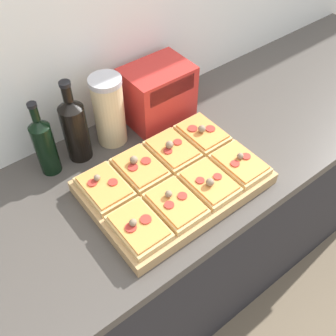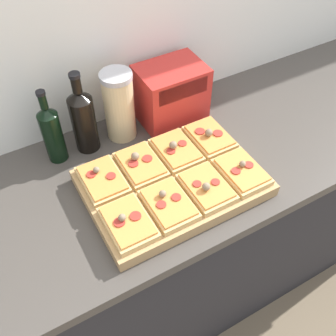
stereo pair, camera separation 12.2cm
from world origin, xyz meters
name	(u,v)px [view 2 (the right image)]	position (x,y,z in m)	size (l,w,h in m)	color
wall_back	(127,20)	(0.00, 0.67, 1.25)	(6.00, 0.06, 2.50)	silver
kitchen_counter	(177,234)	(0.00, 0.32, 0.45)	(2.63, 0.67, 0.91)	#232328
cutting_board	(173,183)	(-0.08, 0.23, 0.93)	(0.54, 0.38, 0.04)	tan
pizza_slice_back_left	(102,180)	(-0.28, 0.32, 0.96)	(0.12, 0.17, 0.05)	tan
pizza_slice_back_midleft	(141,164)	(-0.14, 0.32, 0.96)	(0.12, 0.17, 0.05)	tan
pizza_slice_back_midright	(176,150)	(-0.01, 0.32, 0.96)	(0.12, 0.17, 0.05)	tan
pizza_slice_back_right	(210,137)	(0.12, 0.32, 0.96)	(0.12, 0.17, 0.05)	tan
pizza_slice_front_left	(128,223)	(-0.28, 0.14, 0.96)	(0.12, 0.17, 0.05)	tan
pizza_slice_front_midleft	(169,204)	(-0.14, 0.14, 0.96)	(0.12, 0.17, 0.05)	tan
pizza_slice_front_midright	(207,187)	(-0.01, 0.14, 0.96)	(0.12, 0.17, 0.05)	tan
pizza_slice_front_right	(242,171)	(0.12, 0.14, 0.96)	(0.12, 0.17, 0.05)	tan
olive_oil_bottle	(52,133)	(-0.35, 0.54, 1.02)	(0.07, 0.07, 0.27)	black
wine_bottle	(83,119)	(-0.24, 0.54, 1.03)	(0.08, 0.08, 0.30)	black
grain_jar_tall	(119,106)	(-0.11, 0.54, 1.03)	(0.11, 0.11, 0.26)	beige
toaster_oven	(171,94)	(0.09, 0.53, 1.01)	(0.26, 0.17, 0.22)	red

